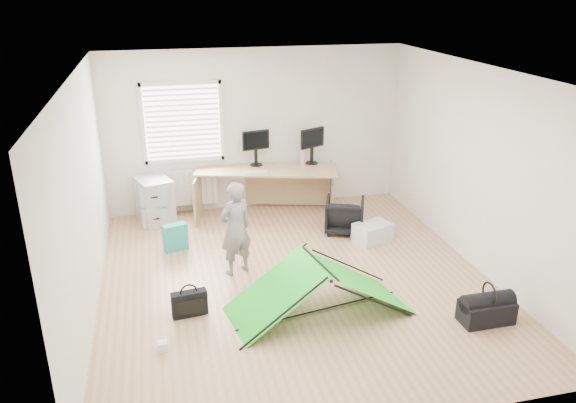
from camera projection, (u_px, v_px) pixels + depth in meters
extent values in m
plane|color=tan|center=(295.00, 279.00, 7.42)|extent=(5.50, 5.50, 0.00)
cube|color=silver|center=(256.00, 130.00, 9.42)|extent=(5.00, 0.02, 2.70)
cube|color=silver|center=(183.00, 123.00, 9.05)|extent=(1.20, 0.06, 1.20)
cube|color=silver|center=(187.00, 187.00, 9.42)|extent=(1.00, 0.12, 0.60)
cube|color=tan|center=(267.00, 191.00, 9.41)|extent=(2.42, 1.32, 0.79)
cube|color=#ABAEB0|center=(155.00, 200.00, 9.07)|extent=(0.65, 0.76, 0.75)
cube|color=black|center=(256.00, 153.00, 9.36)|extent=(0.48, 0.18, 0.44)
cube|color=black|center=(312.00, 151.00, 9.45)|extent=(0.47, 0.29, 0.45)
cube|color=beige|center=(256.00, 172.00, 9.07)|extent=(0.40, 0.18, 0.02)
cylinder|color=#D07491|center=(303.00, 158.00, 9.40)|extent=(0.09, 0.09, 0.27)
imported|color=black|center=(345.00, 215.00, 8.75)|extent=(0.76, 0.77, 0.54)
imported|color=slate|center=(235.00, 229.00, 7.37)|extent=(0.55, 0.47, 1.29)
cube|color=silver|center=(372.00, 233.00, 8.44)|extent=(0.61, 0.51, 0.29)
cube|color=teal|center=(175.00, 237.00, 8.16)|extent=(0.37, 0.24, 0.40)
cube|color=black|center=(189.00, 304.00, 6.56)|extent=(0.42, 0.17, 0.31)
cube|color=silver|center=(162.00, 346.00, 5.97)|extent=(0.10, 0.10, 0.10)
cube|color=black|center=(486.00, 312.00, 6.44)|extent=(0.61, 0.32, 0.27)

